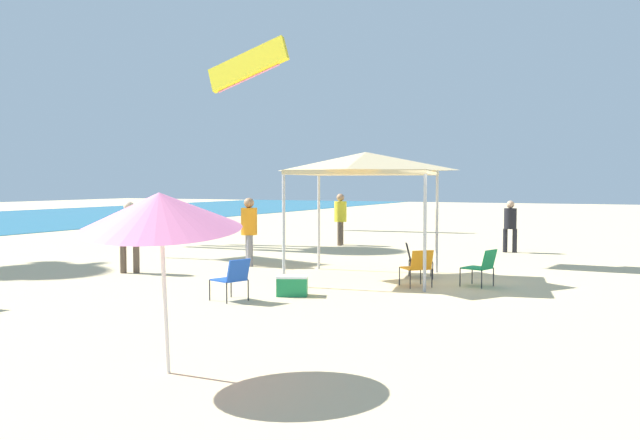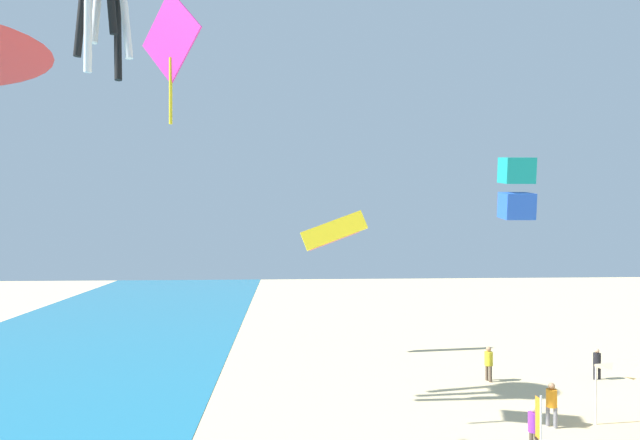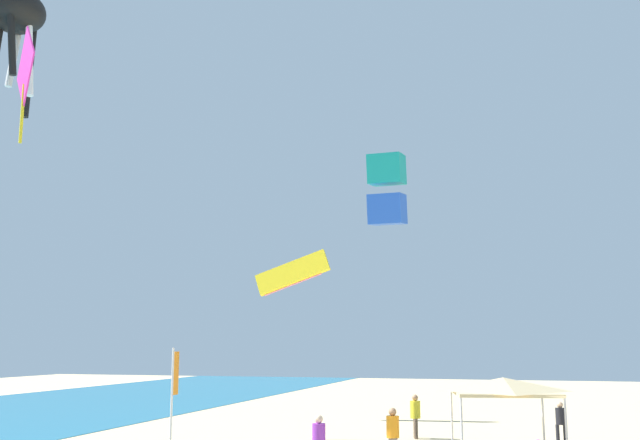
% 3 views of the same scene
% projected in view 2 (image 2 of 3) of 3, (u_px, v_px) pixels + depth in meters
% --- Properties ---
extents(person_kite_handler, '(0.42, 0.43, 1.78)m').
position_uv_depth(person_kite_handler, '(534.00, 425.00, 20.51)').
color(person_kite_handler, brown).
rests_on(person_kite_handler, ground).
extents(person_by_tent, '(0.44, 0.44, 1.84)m').
position_uv_depth(person_by_tent, '(552.00, 401.00, 23.17)').
color(person_by_tent, slate).
rests_on(person_by_tent, ground).
extents(person_far_stroller, '(0.48, 0.44, 1.84)m').
position_uv_depth(person_far_stroller, '(489.00, 361.00, 29.78)').
color(person_far_stroller, brown).
rests_on(person_far_stroller, ground).
extents(person_watching_sky, '(0.40, 0.44, 1.67)m').
position_uv_depth(person_watching_sky, '(597.00, 361.00, 30.12)').
color(person_watching_sky, black).
rests_on(person_watching_sky, ground).
extents(kite_diamond_magenta, '(2.47, 2.76, 5.19)m').
position_uv_depth(kite_diamond_magenta, '(171.00, 42.00, 21.56)').
color(kite_diamond_magenta, '#E02D9E').
extents(kite_box_teal, '(1.50, 1.38, 2.93)m').
position_uv_depth(kite_box_teal, '(517.00, 188.00, 25.48)').
color(kite_box_teal, teal).
extents(kite_parafoil_yellow, '(0.96, 4.36, 2.63)m').
position_uv_depth(kite_parafoil_yellow, '(334.00, 231.00, 35.75)').
color(kite_parafoil_yellow, yellow).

